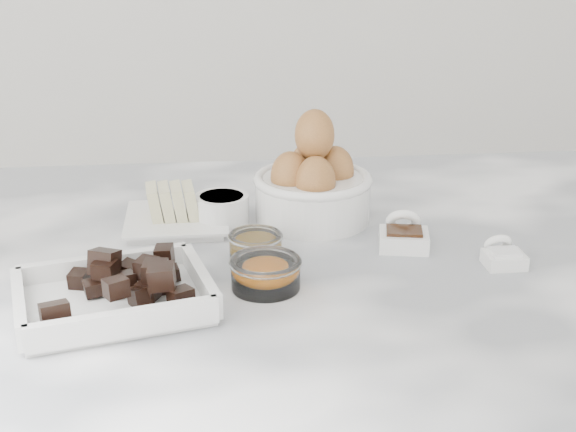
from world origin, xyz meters
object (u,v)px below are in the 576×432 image
(sugar_ramekin, at_px, (222,209))
(zest_bowl, at_px, (266,272))
(egg_bowl, at_px, (313,185))
(chocolate_dish, at_px, (113,291))
(honey_bowl, at_px, (256,244))
(salt_spoon, at_px, (503,255))
(vanilla_spoon, at_px, (404,235))
(butter_plate, at_px, (175,212))

(sugar_ramekin, xyz_separation_m, zest_bowl, (0.04, -0.19, -0.00))
(egg_bowl, bearing_deg, chocolate_dish, -135.55)
(chocolate_dish, xyz_separation_m, honey_bowl, (0.16, 0.13, -0.01))
(salt_spoon, bearing_deg, honey_bowl, 169.41)
(vanilla_spoon, bearing_deg, egg_bowl, 135.37)
(sugar_ramekin, bearing_deg, butter_plate, 174.88)
(sugar_ramekin, relative_size, salt_spoon, 1.27)
(chocolate_dish, relative_size, salt_spoon, 4.08)
(butter_plate, bearing_deg, chocolate_dish, -103.71)
(egg_bowl, bearing_deg, vanilla_spoon, -44.63)
(egg_bowl, height_order, zest_bowl, egg_bowl)
(egg_bowl, xyz_separation_m, vanilla_spoon, (0.10, -0.10, -0.04))
(zest_bowl, xyz_separation_m, salt_spoon, (0.29, 0.04, -0.01))
(chocolate_dish, relative_size, zest_bowl, 2.82)
(chocolate_dish, height_order, vanilla_spoon, chocolate_dish)
(chocolate_dish, height_order, egg_bowl, egg_bowl)
(honey_bowl, height_order, vanilla_spoon, vanilla_spoon)
(salt_spoon, bearing_deg, egg_bowl, 141.14)
(sugar_ramekin, distance_m, egg_bowl, 0.13)
(salt_spoon, bearing_deg, butter_plate, 157.58)
(honey_bowl, xyz_separation_m, salt_spoon, (0.30, -0.06, -0.00))
(butter_plate, bearing_deg, egg_bowl, 1.51)
(butter_plate, distance_m, sugar_ramekin, 0.06)
(egg_bowl, distance_m, zest_bowl, 0.22)
(chocolate_dish, relative_size, egg_bowl, 1.44)
(sugar_ramekin, distance_m, zest_bowl, 0.20)
(sugar_ramekin, relative_size, egg_bowl, 0.45)
(butter_plate, distance_m, salt_spoon, 0.43)
(honey_bowl, relative_size, vanilla_spoon, 0.82)
(sugar_ramekin, xyz_separation_m, salt_spoon, (0.34, -0.16, -0.01))
(zest_bowl, distance_m, salt_spoon, 0.29)
(sugar_ramekin, bearing_deg, zest_bowl, -77.00)
(sugar_ramekin, height_order, egg_bowl, egg_bowl)
(egg_bowl, height_order, salt_spoon, egg_bowl)
(chocolate_dish, height_order, honey_bowl, chocolate_dish)
(zest_bowl, height_order, vanilla_spoon, vanilla_spoon)
(zest_bowl, bearing_deg, sugar_ramekin, 103.00)
(butter_plate, relative_size, vanilla_spoon, 1.67)
(egg_bowl, xyz_separation_m, salt_spoon, (0.21, -0.17, -0.04))
(vanilla_spoon, height_order, salt_spoon, vanilla_spoon)
(chocolate_dish, distance_m, butter_plate, 0.24)
(egg_bowl, relative_size, honey_bowl, 2.38)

